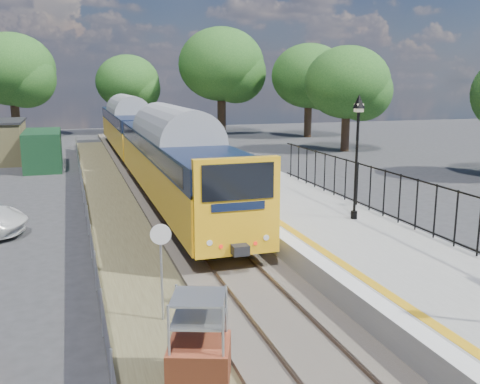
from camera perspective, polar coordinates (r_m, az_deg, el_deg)
name	(u,v)px	position (r m, az deg, el deg)	size (l,w,h in m)	color
ground	(283,330)	(13.52, 4.59, -14.46)	(120.00, 120.00, 0.00)	#2D2D30
track_bed	(183,227)	(22.08, -6.10, -3.73)	(5.90, 80.00, 0.29)	#473F38
platform	(304,220)	(21.85, 6.89, -2.94)	(5.00, 70.00, 0.90)	gray
platform_edge	(257,212)	(20.99, 1.79, -2.19)	(0.90, 70.00, 0.01)	silver
victorian_lamp_north	(358,128)	(19.95, 12.46, 6.70)	(0.44, 0.44, 4.60)	black
palisade_fence	(451,216)	(17.98, 21.58, -2.36)	(0.12, 26.00, 2.00)	black
wire_fence	(86,209)	(23.81, -16.10, -1.73)	(0.06, 52.00, 1.20)	#999EA3
tree_line	(132,74)	(53.54, -11.43, 12.22)	(56.80, 43.80, 11.88)	#332319
train	(145,137)	(35.80, -10.15, 5.77)	(2.82, 40.83, 3.51)	#ECAA14
brick_plinth	(199,343)	(10.93, -4.39, -15.73)	(1.53, 1.53, 1.93)	#984626
speed_sign	(161,257)	(13.36, -8.40, -6.89)	(0.51, 0.15, 2.57)	#999EA3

